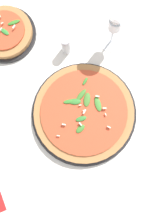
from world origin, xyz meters
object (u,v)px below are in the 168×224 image
at_px(shaker_pepper, 66,45).
at_px(wine_glass, 116,20).
at_px(pizza_personal_side, 5,33).
at_px(pizza_arugula_main, 84,113).

bearing_deg(shaker_pepper, wine_glass, 87.36).
xyz_separation_m(pizza_personal_side, wine_glass, (0.11, 0.34, 0.11)).
relative_size(pizza_personal_side, shaker_pepper, 3.05).
bearing_deg(pizza_arugula_main, shaker_pepper, -178.98).
bearing_deg(wine_glass, pizza_arugula_main, -34.07).
bearing_deg(pizza_arugula_main, pizza_personal_side, -149.63).
relative_size(pizza_arugula_main, pizza_personal_side, 1.62).
xyz_separation_m(pizza_arugula_main, shaker_pepper, (-0.23, -0.00, 0.02)).
relative_size(pizza_arugula_main, shaker_pepper, 4.94).
distance_m(pizza_personal_side, shaker_pepper, 0.21).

